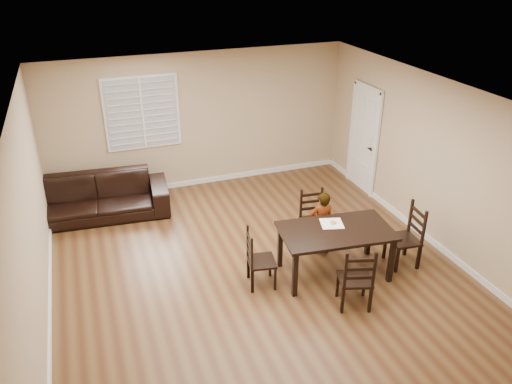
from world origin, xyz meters
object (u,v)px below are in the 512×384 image
child (321,223)px  chair_far (357,283)px  dining_table (336,235)px  chair_near (312,217)px  chair_right (411,237)px  sofa (97,197)px  chair_left (254,261)px  donut (333,222)px

child → chair_far: bearing=89.3°
dining_table → chair_near: chair_near is taller
chair_right → sofa: (-4.43, 3.22, -0.08)m
dining_table → chair_left: (-1.22, 0.15, -0.26)m
chair_near → dining_table: bearing=-90.2°
child → donut: (-0.03, -0.41, 0.25)m
chair_near → chair_left: 1.60m
dining_table → chair_near: 1.06m
chair_far → donut: size_ratio=9.86×
chair_near → donut: 0.92m
dining_table → sofa: 4.45m
chair_right → child: bearing=-116.0°
chair_far → chair_right: (1.35, 0.71, 0.02)m
sofa → chair_near: bearing=-26.7°
chair_far → donut: 1.10m
chair_right → child: 1.38m
chair_left → chair_far: bearing=-122.3°
dining_table → chair_right: (1.23, -0.14, -0.22)m
chair_right → chair_left: bearing=-90.7°
dining_table → chair_left: 1.26m
chair_near → chair_right: (1.11, -1.16, 0.04)m
chair_near → chair_far: size_ratio=0.94×
chair_near → sofa: chair_near is taller
sofa → chair_left: bearing=-50.9°
chair_near → sofa: 3.90m
dining_table → chair_right: 1.26m
chair_far → child: bearing=-79.9°
chair_far → donut: chair_far is taller
donut → sofa: 4.36m
donut → sofa: size_ratio=0.04×
chair_left → child: 1.37m
chair_far → chair_left: chair_far is taller
chair_left → sofa: 3.53m
chair_left → child: bearing=-61.3°
chair_near → chair_right: 1.61m
donut → dining_table: bearing=-102.9°
chair_far → dining_table: bearing=-80.5°
sofa → child: bearing=-32.2°
chair_near → chair_left: (-1.34, -0.87, -0.00)m
dining_table → chair_far: 0.89m
chair_left → donut: bearing=-78.6°
dining_table → child: (0.07, 0.59, -0.14)m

